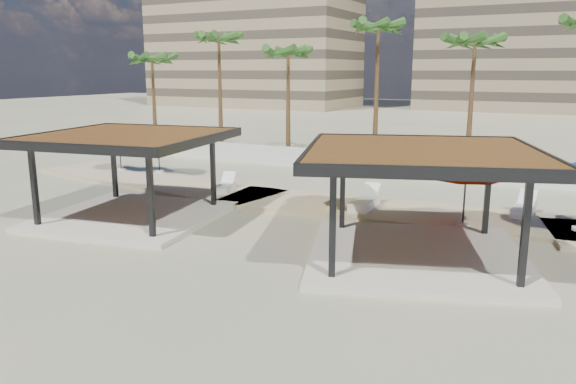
# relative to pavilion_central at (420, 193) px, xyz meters

# --- Properties ---
(ground) EXTENTS (200.00, 200.00, 0.00)m
(ground) POSITION_rel_pavilion_central_xyz_m (-4.54, -1.61, -2.21)
(ground) COLOR tan
(ground) RESTS_ON ground
(promenade) EXTENTS (44.45, 7.97, 0.24)m
(promenade) POSITION_rel_pavilion_central_xyz_m (-2.54, 6.05, -2.15)
(promenade) COLOR #C6B284
(promenade) RESTS_ON ground
(boundary_wall) EXTENTS (56.00, 0.30, 1.20)m
(boundary_wall) POSITION_rel_pavilion_central_xyz_m (-4.54, 14.39, -1.61)
(boundary_wall) COLOR silver
(boundary_wall) RESTS_ON ground
(building_west) EXTENTS (34.00, 16.00, 32.40)m
(building_west) POSITION_rel_pavilion_central_xyz_m (-46.54, 66.39, 13.06)
(building_west) COLOR #937F60
(building_west) RESTS_ON ground
(building_mid) EXTENTS (38.00, 16.00, 30.40)m
(building_mid) POSITION_rel_pavilion_central_xyz_m (-0.54, 76.39, 12.06)
(building_mid) COLOR #847259
(building_mid) RESTS_ON ground
(pavilion_central) EXTENTS (9.28, 9.28, 3.70)m
(pavilion_central) POSITION_rel_pavilion_central_xyz_m (0.00, 0.00, 0.00)
(pavilion_central) COLOR beige
(pavilion_central) RESTS_ON ground
(pavilion_west) EXTENTS (8.20, 8.20, 3.60)m
(pavilion_west) POSITION_rel_pavilion_central_xyz_m (-11.95, -0.57, -0.06)
(pavilion_west) COLOR beige
(pavilion_west) RESTS_ON ground
(umbrella_a) EXTENTS (3.38, 3.38, 2.63)m
(umbrella_a) POSITION_rel_pavilion_central_xyz_m (-17.42, 7.59, 0.24)
(umbrella_a) COLOR beige
(umbrella_a) RESTS_ON promenade
(umbrella_b) EXTENTS (3.52, 3.52, 2.50)m
(umbrella_b) POSITION_rel_pavilion_central_xyz_m (-4.84, 4.19, 0.12)
(umbrella_b) COLOR beige
(umbrella_b) RESTS_ON promenade
(umbrella_c) EXTENTS (2.95, 2.95, 2.60)m
(umbrella_c) POSITION_rel_pavilion_central_xyz_m (0.67, 4.19, 0.21)
(umbrella_c) COLOR beige
(umbrella_c) RESTS_ON promenade
(umbrella_f) EXTENTS (3.50, 3.50, 2.62)m
(umbrella_f) POSITION_rel_pavilion_central_xyz_m (-19.99, 7.11, 0.22)
(umbrella_f) COLOR beige
(umbrella_f) RESTS_ON promenade
(lounger_a) EXTENTS (1.37, 2.19, 0.79)m
(lounger_a) POSITION_rel_pavilion_central_xyz_m (-11.19, 5.29, -1.84)
(lounger_a) COLOR white
(lounger_a) RESTS_ON promenade
(lounger_b) EXTENTS (0.90, 2.44, 0.91)m
(lounger_b) POSITION_rel_pavilion_central_xyz_m (-3.72, 5.11, -1.81)
(lounger_b) COLOR white
(lounger_b) RESTS_ON promenade
(lounger_c) EXTENTS (0.88, 2.32, 0.86)m
(lounger_c) POSITION_rel_pavilion_central_xyz_m (2.59, 7.23, -1.82)
(lounger_c) COLOR white
(lounger_c) RESTS_ON promenade
(palm_a) EXTENTS (3.00, 3.00, 7.75)m
(palm_a) POSITION_rel_pavilion_central_xyz_m (-25.54, 16.69, 4.47)
(palm_a) COLOR brown
(palm_a) RESTS_ON ground
(palm_b) EXTENTS (3.00, 3.00, 9.19)m
(palm_b) POSITION_rel_pavilion_central_xyz_m (-19.54, 17.09, 5.83)
(palm_b) COLOR brown
(palm_b) RESTS_ON ground
(palm_c) EXTENTS (3.00, 3.00, 8.07)m
(palm_c) POSITION_rel_pavilion_central_xyz_m (-13.54, 16.49, 4.77)
(palm_c) COLOR brown
(palm_c) RESTS_ON ground
(palm_d) EXTENTS (3.00, 3.00, 9.59)m
(palm_d) POSITION_rel_pavilion_central_xyz_m (-7.54, 17.29, 6.20)
(palm_d) COLOR brown
(palm_d) RESTS_ON ground
(palm_e) EXTENTS (3.00, 3.00, 8.54)m
(palm_e) POSITION_rel_pavilion_central_xyz_m (-1.54, 16.79, 5.22)
(palm_e) COLOR brown
(palm_e) RESTS_ON ground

